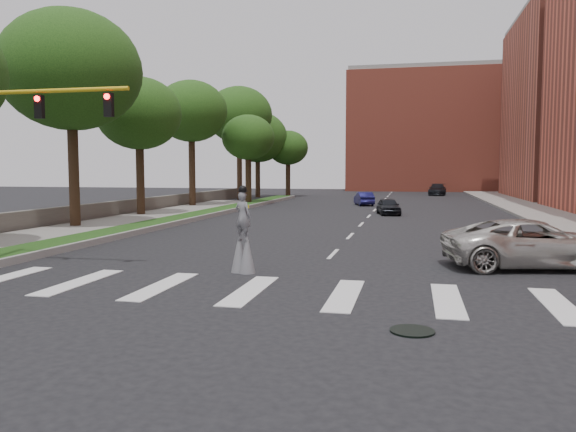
{
  "coord_description": "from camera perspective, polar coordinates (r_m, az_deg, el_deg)",
  "views": [
    {
      "loc": [
        2.96,
        -13.33,
        3.26
      ],
      "look_at": [
        -1.12,
        5.0,
        1.7
      ],
      "focal_mm": 35.0,
      "sensor_mm": 36.0,
      "label": 1
    }
  ],
  "objects": [
    {
      "name": "ground_plane",
      "position": [
        14.03,
        0.03,
        -8.68
      ],
      "size": [
        160.0,
        160.0,
        0.0
      ],
      "primitive_type": "plane",
      "color": "black",
      "rests_on": "ground"
    },
    {
      "name": "sidewalk_right",
      "position": [
        39.62,
        26.44,
        -0.34
      ],
      "size": [
        5.0,
        90.0,
        0.18
      ],
      "primitive_type": "cube",
      "color": "slate",
      "rests_on": "ground"
    },
    {
      "name": "car_near",
      "position": [
        41.25,
        10.16,
        0.99
      ],
      "size": [
        2.11,
        3.77,
        1.21
      ],
      "primitive_type": "imported",
      "rotation": [
        0.0,
        0.0,
        0.2
      ],
      "color": "black",
      "rests_on": "ground"
    },
    {
      "name": "car_far",
      "position": [
        73.63,
        14.93,
        2.62
      ],
      "size": [
        2.5,
        5.21,
        1.46
      ],
      "primitive_type": "imported",
      "rotation": [
        0.0,
        0.0,
        -0.09
      ],
      "color": "black",
      "rests_on": "ground"
    },
    {
      "name": "stone_wall",
      "position": [
        40.66,
        -16.88,
        0.72
      ],
      "size": [
        0.5,
        56.0,
        1.1
      ],
      "primitive_type": "cube",
      "color": "#555049",
      "rests_on": "ground"
    },
    {
      "name": "manhole",
      "position": [
        11.78,
        12.51,
        -11.33
      ],
      "size": [
        0.9,
        0.9,
        0.04
      ],
      "primitive_type": "cylinder",
      "color": "black",
      "rests_on": "ground"
    },
    {
      "name": "sidewalk_left",
      "position": [
        29.31,
        -24.12,
        -1.88
      ],
      "size": [
        4.0,
        60.0,
        0.18
      ],
      "primitive_type": "cube",
      "color": "slate",
      "rests_on": "ground"
    },
    {
      "name": "suv_crossing",
      "position": [
        20.27,
        23.71,
        -2.6
      ],
      "size": [
        6.22,
        3.76,
        1.61
      ],
      "primitive_type": "imported",
      "rotation": [
        0.0,
        0.0,
        1.77
      ],
      "color": "beige",
      "rests_on": "ground"
    },
    {
      "name": "tree_8",
      "position": [
        66.19,
        -3.11,
        8.0
      ],
      "size": [
        6.97,
        6.97,
        10.01
      ],
      "color": "black",
      "rests_on": "ground"
    },
    {
      "name": "grass_median",
      "position": [
        36.46,
        -10.86,
        -0.27
      ],
      "size": [
        2.0,
        60.0,
        0.25
      ],
      "primitive_type": "cube",
      "color": "#193C11",
      "rests_on": "ground"
    },
    {
      "name": "tree_6",
      "position": [
        52.15,
        -4.07,
        7.92
      ],
      "size": [
        4.87,
        4.87,
        8.28
      ],
      "color": "black",
      "rests_on": "ground"
    },
    {
      "name": "traffic_signal",
      "position": [
        20.73,
        -25.58,
        6.75
      ],
      "size": [
        5.3,
        0.23,
        6.2
      ],
      "color": "black",
      "rests_on": "ground"
    },
    {
      "name": "car_mid",
      "position": [
        51.67,
        7.72,
        1.76
      ],
      "size": [
        2.25,
        3.9,
        1.22
      ],
      "primitive_type": "imported",
      "rotation": [
        0.0,
        0.0,
        3.42
      ],
      "color": "#181855",
      "rests_on": "ground"
    },
    {
      "name": "tree_7",
      "position": [
        67.29,
        0.0,
        6.91
      ],
      "size": [
        4.81,
        4.81,
        7.89
      ],
      "color": "black",
      "rests_on": "ground"
    },
    {
      "name": "tree_2",
      "position": [
        33.4,
        -21.22,
        13.6
      ],
      "size": [
        7.6,
        7.6,
        11.84
      ],
      "color": "black",
      "rests_on": "ground"
    },
    {
      "name": "median_curb",
      "position": [
        36.06,
        -9.33,
        -0.28
      ],
      "size": [
        0.2,
        60.0,
        0.28
      ],
      "primitive_type": "cube",
      "color": "gray",
      "rests_on": "ground"
    },
    {
      "name": "tree_4",
      "position": [
        49.41,
        -9.8,
        10.4
      ],
      "size": [
        6.17,
        6.17,
        10.85
      ],
      "color": "black",
      "rests_on": "ground"
    },
    {
      "name": "tree_5",
      "position": [
        61.43,
        -4.99,
        10.17
      ],
      "size": [
        7.12,
        7.12,
        12.16
      ],
      "color": "black",
      "rests_on": "ground"
    },
    {
      "name": "building_backdrop",
      "position": [
        91.56,
        14.58,
        8.19
      ],
      "size": [
        26.0,
        14.0,
        18.0
      ],
      "primitive_type": "cube",
      "color": "#C7543E",
      "rests_on": "ground"
    },
    {
      "name": "stilt_performer",
      "position": [
        17.75,
        -4.59,
        -2.45
      ],
      "size": [
        0.82,
        0.64,
        2.76
      ],
      "rotation": [
        0.0,
        0.0,
        2.77
      ],
      "color": "black",
      "rests_on": "ground"
    },
    {
      "name": "tree_3",
      "position": [
        40.34,
        -14.91,
        9.98
      ],
      "size": [
        5.83,
        5.83,
        9.57
      ],
      "color": "black",
      "rests_on": "ground"
    }
  ]
}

